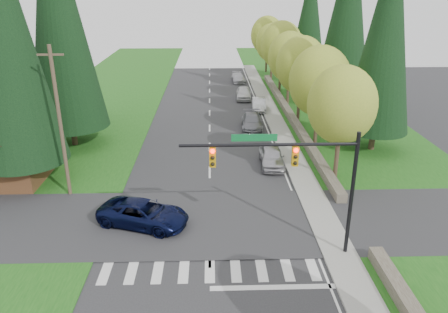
{
  "coord_description": "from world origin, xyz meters",
  "views": [
    {
      "loc": [
        0.14,
        -15.02,
        13.33
      ],
      "look_at": [
        0.97,
        11.65,
        2.8
      ],
      "focal_mm": 35.0,
      "sensor_mm": 36.0,
      "label": 1
    }
  ],
  "objects_px": {
    "parked_car_b": "(252,122)",
    "parked_car_d": "(244,93)",
    "parked_car_a": "(272,156)",
    "parked_car_e": "(238,78)",
    "suv_navy": "(143,214)",
    "parked_car_c": "(259,104)"
  },
  "relations": [
    {
      "from": "parked_car_a",
      "to": "parked_car_d",
      "type": "distance_m",
      "value": 21.51
    },
    {
      "from": "suv_navy",
      "to": "parked_car_e",
      "type": "relative_size",
      "value": 1.24
    },
    {
      "from": "parked_car_a",
      "to": "parked_car_d",
      "type": "bearing_deg",
      "value": 93.33
    },
    {
      "from": "parked_car_b",
      "to": "parked_car_d",
      "type": "bearing_deg",
      "value": 92.97
    },
    {
      "from": "parked_car_d",
      "to": "parked_car_b",
      "type": "bearing_deg",
      "value": -86.94
    },
    {
      "from": "parked_car_b",
      "to": "parked_car_d",
      "type": "relative_size",
      "value": 1.11
    },
    {
      "from": "suv_navy",
      "to": "parked_car_d",
      "type": "xyz_separation_m",
      "value": [
        8.16,
        30.4,
        0.01
      ]
    },
    {
      "from": "suv_navy",
      "to": "parked_car_c",
      "type": "xyz_separation_m",
      "value": [
        9.5,
        25.12,
        -0.05
      ]
    },
    {
      "from": "suv_navy",
      "to": "parked_car_d",
      "type": "relative_size",
      "value": 1.21
    },
    {
      "from": "parked_car_d",
      "to": "suv_navy",
      "type": "bearing_deg",
      "value": -101.69
    },
    {
      "from": "parked_car_b",
      "to": "parked_car_e",
      "type": "height_order",
      "value": "parked_car_b"
    },
    {
      "from": "parked_car_a",
      "to": "parked_car_d",
      "type": "height_order",
      "value": "parked_car_a"
    },
    {
      "from": "suv_navy",
      "to": "parked_car_e",
      "type": "distance_m",
      "value": 41.42
    },
    {
      "from": "parked_car_a",
      "to": "parked_car_e",
      "type": "relative_size",
      "value": 1.03
    },
    {
      "from": "parked_car_a",
      "to": "parked_car_e",
      "type": "distance_m",
      "value": 31.73
    },
    {
      "from": "parked_car_b",
      "to": "parked_car_c",
      "type": "distance_m",
      "value": 6.9
    },
    {
      "from": "suv_navy",
      "to": "parked_car_b",
      "type": "height_order",
      "value": "suv_navy"
    },
    {
      "from": "suv_navy",
      "to": "parked_car_a",
      "type": "bearing_deg",
      "value": -24.83
    },
    {
      "from": "parked_car_c",
      "to": "parked_car_d",
      "type": "bearing_deg",
      "value": 108.65
    },
    {
      "from": "parked_car_a",
      "to": "parked_car_e",
      "type": "xyz_separation_m",
      "value": [
        -0.68,
        31.72,
        -0.13
      ]
    },
    {
      "from": "suv_navy",
      "to": "parked_car_c",
      "type": "bearing_deg",
      "value": -0.92
    },
    {
      "from": "suv_navy",
      "to": "parked_car_e",
      "type": "xyz_separation_m",
      "value": [
        8.1,
        40.62,
        -0.12
      ]
    }
  ]
}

